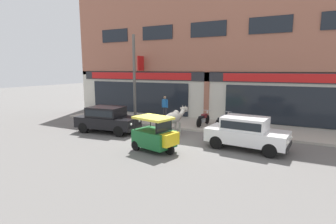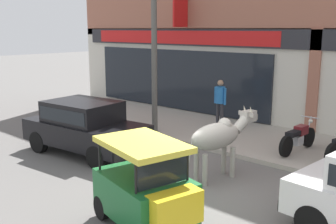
{
  "view_description": "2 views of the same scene",
  "coord_description": "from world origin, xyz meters",
  "views": [
    {
      "loc": [
        5.8,
        -11.72,
        3.58
      ],
      "look_at": [
        -0.62,
        1.0,
        1.24
      ],
      "focal_mm": 28.0,
      "sensor_mm": 36.0,
      "label": 1
    },
    {
      "loc": [
        4.72,
        -6.46,
        3.38
      ],
      "look_at": [
        -1.9,
        1.0,
        1.26
      ],
      "focal_mm": 42.0,
      "sensor_mm": 36.0,
      "label": 2
    }
  ],
  "objects": [
    {
      "name": "motorcycle_0",
      "position": [
        0.58,
        3.49,
        0.51
      ],
      "size": [
        0.52,
        1.81,
        0.88
      ],
      "color": "black",
      "rests_on": "sidewalk"
    },
    {
      "name": "car_0",
      "position": [
        -3.92,
        -0.17,
        0.81
      ],
      "size": [
        3.73,
        1.94,
        1.46
      ],
      "color": "black",
      "rests_on": "ground"
    },
    {
      "name": "sidewalk",
      "position": [
        0.0,
        3.99,
        0.06
      ],
      "size": [
        19.0,
        3.59,
        0.12
      ],
      "primitive_type": "cube",
      "color": "#A8A093",
      "rests_on": "ground"
    },
    {
      "name": "shop_building",
      "position": [
        -0.0,
        6.05,
        5.0
      ],
      "size": [
        23.0,
        1.4,
        10.37
      ],
      "color": "#9E604C",
      "rests_on": "ground"
    },
    {
      "name": "auto_rickshaw",
      "position": [
        0.28,
        -2.01,
        0.66
      ],
      "size": [
        2.14,
        1.54,
        1.52
      ],
      "color": "black",
      "rests_on": "ground"
    },
    {
      "name": "pedestrian",
      "position": [
        -2.56,
        4.37,
        1.11
      ],
      "size": [
        0.5,
        0.32,
        1.6
      ],
      "color": "#2D2D33",
      "rests_on": "sidewalk"
    },
    {
      "name": "utility_pole",
      "position": [
        -3.81,
        2.5,
        2.93
      ],
      "size": [
        0.18,
        0.18,
        5.61
      ],
      "primitive_type": "cylinder",
      "color": "#595651",
      "rests_on": "sidewalk"
    },
    {
      "name": "motorcycle_1",
      "position": [
        1.8,
        3.6,
        0.51
      ],
      "size": [
        0.65,
        1.79,
        0.88
      ],
      "color": "black",
      "rests_on": "sidewalk"
    },
    {
      "name": "ground_plane",
      "position": [
        0.0,
        0.0,
        0.0
      ],
      "size": [
        90.0,
        90.0,
        0.0
      ],
      "primitive_type": "plane",
      "color": "#605E5B"
    },
    {
      "name": "car_1",
      "position": [
        3.77,
        0.11,
        0.81
      ],
      "size": [
        3.72,
        1.92,
        1.46
      ],
      "color": "black",
      "rests_on": "ground"
    },
    {
      "name": "cow",
      "position": [
        -0.1,
        0.7,
        1.01
      ],
      "size": [
        0.81,
        2.13,
        1.61
      ],
      "color": "#9E998E",
      "rests_on": "ground"
    }
  ]
}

